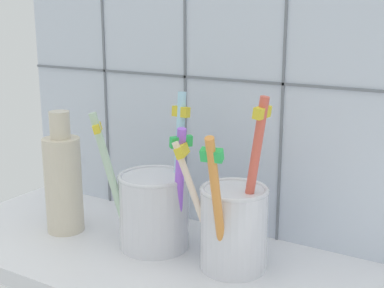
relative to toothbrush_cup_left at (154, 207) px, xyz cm
name	(u,v)px	position (x,y,z in cm)	size (l,w,h in cm)	color
counter_slab	(183,271)	(5.03, -1.99, -5.79)	(64.00, 22.00, 2.00)	silver
tile_wall_back	(236,63)	(5.03, 10.01, 15.70)	(64.00, 2.20, 45.00)	silver
toothbrush_cup_left	(154,207)	(0.00, 0.00, 0.00)	(10.58, 9.31, 17.70)	silver
toothbrush_cup_right	(233,224)	(10.13, -0.18, 0.20)	(9.54, 11.09, 18.67)	silver
ceramic_vase	(62,181)	(-12.09, -2.12, 1.63)	(4.51, 4.51, 15.00)	beige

